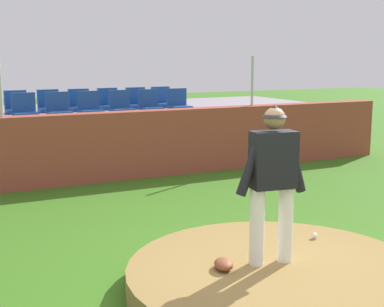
{
  "coord_description": "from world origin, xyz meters",
  "views": [
    {
      "loc": [
        -3.25,
        -4.49,
        2.46
      ],
      "look_at": [
        0.0,
        2.06,
        1.16
      ],
      "focal_mm": 50.55,
      "sensor_mm": 36.0,
      "label": 1
    }
  ],
  "objects_px": {
    "fielding_glove": "(224,264)",
    "stadium_chair_6": "(179,103)",
    "stadium_chair_11": "(109,103)",
    "stadium_chair_3": "(90,107)",
    "stadium_chair_9": "(49,105)",
    "stadium_chair_1": "(25,110)",
    "stadium_chair_10": "(80,104)",
    "stadium_chair_8": "(16,106)",
    "stadium_chair_12": "(137,102)",
    "stadium_chair_2": "(58,108)",
    "stadium_chair_4": "(121,106)",
    "stadium_chair_13": "(162,101)",
    "pitcher": "(273,173)",
    "baseball": "(314,236)",
    "stadium_chair_5": "(150,105)"
  },
  "relations": [
    {
      "from": "fielding_glove",
      "to": "stadium_chair_6",
      "type": "distance_m",
      "value": 7.41
    },
    {
      "from": "stadium_chair_6",
      "to": "stadium_chair_11",
      "type": "bearing_deg",
      "value": -32.6
    },
    {
      "from": "stadium_chair_3",
      "to": "stadium_chair_9",
      "type": "bearing_deg",
      "value": -54.13
    },
    {
      "from": "stadium_chair_1",
      "to": "stadium_chair_10",
      "type": "height_order",
      "value": "same"
    },
    {
      "from": "fielding_glove",
      "to": "stadium_chair_8",
      "type": "relative_size",
      "value": 0.6
    },
    {
      "from": "stadium_chair_9",
      "to": "stadium_chair_12",
      "type": "distance_m",
      "value": 2.11
    },
    {
      "from": "stadium_chair_2",
      "to": "stadium_chair_6",
      "type": "bearing_deg",
      "value": -179.37
    },
    {
      "from": "stadium_chair_12",
      "to": "stadium_chair_4",
      "type": "bearing_deg",
      "value": 51.26
    },
    {
      "from": "stadium_chair_9",
      "to": "stadium_chair_13",
      "type": "relative_size",
      "value": 1.0
    },
    {
      "from": "pitcher",
      "to": "stadium_chair_2",
      "type": "bearing_deg",
      "value": 104.67
    },
    {
      "from": "baseball",
      "to": "stadium_chair_4",
      "type": "height_order",
      "value": "stadium_chair_4"
    },
    {
      "from": "fielding_glove",
      "to": "stadium_chair_1",
      "type": "relative_size",
      "value": 0.6
    },
    {
      "from": "stadium_chair_4",
      "to": "stadium_chair_8",
      "type": "distance_m",
      "value": 2.3
    },
    {
      "from": "fielding_glove",
      "to": "stadium_chair_4",
      "type": "xyz_separation_m",
      "value": [
        1.23,
        6.81,
        1.09
      ]
    },
    {
      "from": "baseball",
      "to": "stadium_chair_1",
      "type": "relative_size",
      "value": 0.15
    },
    {
      "from": "pitcher",
      "to": "fielding_glove",
      "type": "distance_m",
      "value": 1.09
    },
    {
      "from": "baseball",
      "to": "stadium_chair_6",
      "type": "height_order",
      "value": "stadium_chair_6"
    },
    {
      "from": "stadium_chair_6",
      "to": "stadium_chair_9",
      "type": "distance_m",
      "value": 2.96
    },
    {
      "from": "stadium_chair_1",
      "to": "stadium_chair_5",
      "type": "distance_m",
      "value": 2.77
    },
    {
      "from": "pitcher",
      "to": "stadium_chair_3",
      "type": "distance_m",
      "value": 6.88
    },
    {
      "from": "stadium_chair_4",
      "to": "stadium_chair_8",
      "type": "xyz_separation_m",
      "value": [
        -2.11,
        0.93,
        0.0
      ]
    },
    {
      "from": "stadium_chair_8",
      "to": "stadium_chair_10",
      "type": "xyz_separation_m",
      "value": [
        1.41,
        -0.04,
        0.0
      ]
    },
    {
      "from": "stadium_chair_3",
      "to": "stadium_chair_12",
      "type": "bearing_deg",
      "value": -148.18
    },
    {
      "from": "baseball",
      "to": "stadium_chair_8",
      "type": "bearing_deg",
      "value": 107.75
    },
    {
      "from": "baseball",
      "to": "stadium_chair_10",
      "type": "height_order",
      "value": "stadium_chair_10"
    },
    {
      "from": "fielding_glove",
      "to": "stadium_chair_6",
      "type": "xyz_separation_m",
      "value": [
        2.66,
        6.83,
        1.09
      ]
    },
    {
      "from": "stadium_chair_1",
      "to": "stadium_chair_10",
      "type": "relative_size",
      "value": 1.0
    },
    {
      "from": "baseball",
      "to": "stadium_chair_13",
      "type": "bearing_deg",
      "value": 81.26
    },
    {
      "from": "stadium_chair_4",
      "to": "stadium_chair_9",
      "type": "bearing_deg",
      "value": -34.18
    },
    {
      "from": "stadium_chair_9",
      "to": "stadium_chair_13",
      "type": "distance_m",
      "value": 2.78
    },
    {
      "from": "pitcher",
      "to": "stadium_chair_6",
      "type": "relative_size",
      "value": 3.45
    },
    {
      "from": "stadium_chair_2",
      "to": "stadium_chair_13",
      "type": "distance_m",
      "value": 2.94
    },
    {
      "from": "stadium_chair_11",
      "to": "stadium_chair_12",
      "type": "xyz_separation_m",
      "value": [
        0.7,
        -0.04,
        0.0
      ]
    },
    {
      "from": "stadium_chair_11",
      "to": "stadium_chair_13",
      "type": "distance_m",
      "value": 1.38
    },
    {
      "from": "stadium_chair_9",
      "to": "stadium_chair_3",
      "type": "bearing_deg",
      "value": 125.87
    },
    {
      "from": "stadium_chair_5",
      "to": "stadium_chair_8",
      "type": "xyz_separation_m",
      "value": [
        -2.8,
        0.93,
        0.0
      ]
    },
    {
      "from": "baseball",
      "to": "stadium_chair_3",
      "type": "bearing_deg",
      "value": 98.5
    },
    {
      "from": "pitcher",
      "to": "stadium_chair_10",
      "type": "xyz_separation_m",
      "value": [
        -0.01,
        7.76,
        0.14
      ]
    },
    {
      "from": "stadium_chair_9",
      "to": "stadium_chair_11",
      "type": "xyz_separation_m",
      "value": [
        1.4,
        -0.01,
        0.0
      ]
    },
    {
      "from": "stadium_chair_1",
      "to": "stadium_chair_13",
      "type": "relative_size",
      "value": 1.0
    },
    {
      "from": "stadium_chair_2",
      "to": "stadium_chair_6",
      "type": "height_order",
      "value": "same"
    },
    {
      "from": "pitcher",
      "to": "baseball",
      "type": "xyz_separation_m",
      "value": [
        0.94,
        0.42,
        -0.96
      ]
    },
    {
      "from": "stadium_chair_2",
      "to": "stadium_chair_11",
      "type": "bearing_deg",
      "value": -146.42
    },
    {
      "from": "stadium_chair_5",
      "to": "stadium_chair_10",
      "type": "distance_m",
      "value": 1.65
    },
    {
      "from": "stadium_chair_1",
      "to": "stadium_chair_4",
      "type": "distance_m",
      "value": 2.08
    },
    {
      "from": "stadium_chair_1",
      "to": "stadium_chair_13",
      "type": "xyz_separation_m",
      "value": [
        3.47,
        0.88,
        0.0
      ]
    },
    {
      "from": "stadium_chair_1",
      "to": "fielding_glove",
      "type": "bearing_deg",
      "value": 97.05
    },
    {
      "from": "stadium_chair_11",
      "to": "stadium_chair_4",
      "type": "bearing_deg",
      "value": 89.24
    },
    {
      "from": "pitcher",
      "to": "stadium_chair_9",
      "type": "xyz_separation_m",
      "value": [
        -0.7,
        7.82,
        0.14
      ]
    },
    {
      "from": "stadium_chair_6",
      "to": "stadium_chair_8",
      "type": "bearing_deg",
      "value": -14.29
    }
  ]
}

